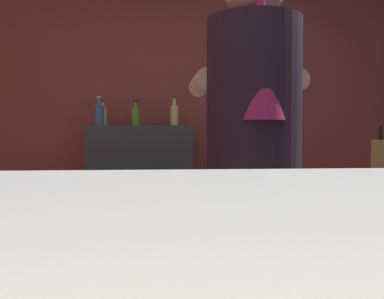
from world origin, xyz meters
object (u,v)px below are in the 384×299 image
at_px(bartender, 254,163).
at_px(chefs_knife, 293,182).
at_px(bottle_vinegar, 103,116).
at_px(mixing_bowl, 174,179).
at_px(bottle_hot_sauce, 136,116).
at_px(bottle_soy, 174,115).
at_px(bottle_olive_oil, 99,114).

distance_m(bartender, chefs_knife, 0.51).
bearing_deg(bottle_vinegar, mixing_bowl, -69.90).
distance_m(bartender, bottle_hot_sauce, 1.65).
distance_m(mixing_bowl, bottle_hot_sauce, 1.24).
xyz_separation_m(mixing_bowl, bottle_soy, (0.05, 1.26, 0.34)).
bearing_deg(bottle_olive_oil, bottle_soy, 3.51).
xyz_separation_m(bartender, bottle_vinegar, (-0.75, 1.69, 0.23)).
distance_m(bartender, bottle_vinegar, 1.87).
xyz_separation_m(mixing_bowl, chefs_knife, (0.55, 0.02, -0.02)).
bearing_deg(chefs_knife, bottle_vinegar, 148.73).
relative_size(bottle_soy, bottle_hot_sauce, 1.18).
bearing_deg(mixing_bowl, bottle_olive_oil, 111.95).
bearing_deg(mixing_bowl, bottle_vinegar, 110.10).
relative_size(bartender, bottle_hot_sauce, 9.74).
xyz_separation_m(bottle_vinegar, bottle_olive_oil, (-0.02, -0.08, 0.01)).
bearing_deg(bottle_vinegar, bottle_soy, -5.25).
bearing_deg(bartender, bottle_soy, 7.53).
bearing_deg(bottle_vinegar, bottle_hot_sauce, -28.32).
distance_m(bottle_vinegar, bottle_olive_oil, 0.08).
height_order(bottle_olive_oil, bottle_hot_sauce, bottle_olive_oil).
relative_size(mixing_bowl, chefs_knife, 0.81).
bearing_deg(chefs_knife, bottle_soy, 132.08).
distance_m(bottle_olive_oil, bottle_hot_sauce, 0.27).
relative_size(bartender, mixing_bowl, 8.97).
xyz_separation_m(mixing_bowl, bottle_vinegar, (-0.48, 1.31, 0.33)).
distance_m(chefs_knife, bottle_soy, 1.38).
xyz_separation_m(bottle_soy, bottle_olive_oil, (-0.55, -0.03, -0.00)).
height_order(bottle_vinegar, bottle_hot_sauce, bottle_vinegar).
distance_m(bottle_soy, bottle_vinegar, 0.53).
xyz_separation_m(chefs_knife, bottle_olive_oil, (-1.05, 1.21, 0.36)).
bearing_deg(bottle_olive_oil, chefs_knife, -49.01).
bearing_deg(bartender, mixing_bowl, 35.27).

